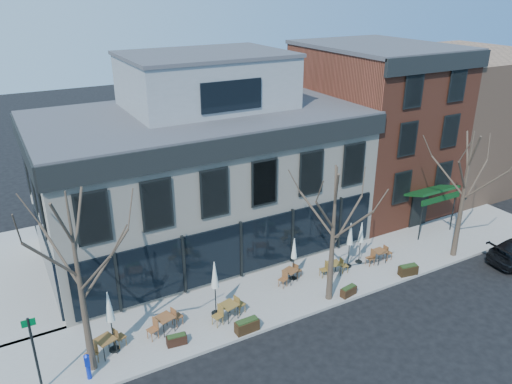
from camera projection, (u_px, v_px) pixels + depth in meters
ground at (241, 279)px, 27.03m from camera, size 120.00×120.00×0.00m
sidewalk_front at (313, 281)px, 26.71m from camera, size 33.50×4.70×0.15m
sidewalk_side at (4, 280)px, 26.82m from camera, size 4.50×12.00×0.15m
corner_building at (201, 169)px, 29.33m from camera, size 18.39×10.39×11.10m
red_brick_building at (373, 126)px, 34.67m from camera, size 8.20×11.78×11.18m
bg_building at (459, 115)px, 40.21m from camera, size 12.00×12.00×10.00m
tree_corner at (80, 283)px, 19.01m from camera, size 3.93×3.98×7.92m
tree_mid at (333, 234)px, 23.75m from camera, size 3.50×3.55×7.04m
tree_right at (464, 194)px, 27.69m from camera, size 3.72×3.77×7.48m
sign_pole at (34, 351)px, 18.71m from camera, size 0.50×0.10×3.40m
call_box at (88, 365)px, 19.80m from camera, size 0.24×0.24×1.22m
cafe_set_0 at (106, 345)px, 21.15m from camera, size 1.92×1.10×0.99m
cafe_set_1 at (165, 322)px, 22.55m from camera, size 1.90×0.98×0.97m
cafe_set_2 at (229, 310)px, 23.42m from camera, size 1.91×0.91×0.98m
cafe_set_3 at (290, 274)px, 26.36m from camera, size 1.70×0.95×0.87m
cafe_set_4 at (334, 267)px, 27.02m from camera, size 1.72×0.76×0.89m
cafe_set_5 at (379, 255)px, 28.21m from camera, size 1.73×0.70×0.91m
umbrella_0 at (109, 310)px, 20.78m from camera, size 0.47×0.47×2.96m
umbrella_1 at (215, 278)px, 23.19m from camera, size 0.46×0.46×2.86m
umbrella_2 at (294, 251)px, 26.14m from camera, size 0.39×0.39×2.45m
umbrella_3 at (350, 236)px, 27.22m from camera, size 0.44×0.44×2.72m
umbrella_4 at (361, 234)px, 27.72m from camera, size 0.40×0.40×2.51m
planter_0 at (177, 340)px, 21.84m from camera, size 0.92×0.47×0.49m
planter_1 at (247, 326)px, 22.64m from camera, size 1.12×0.47×0.62m
planter_2 at (349, 291)px, 25.29m from camera, size 0.95×0.52×0.51m
planter_3 at (408, 270)px, 27.08m from camera, size 1.11×0.60×0.59m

